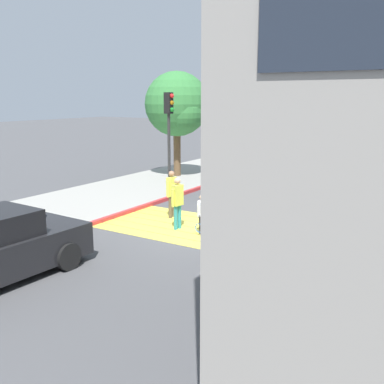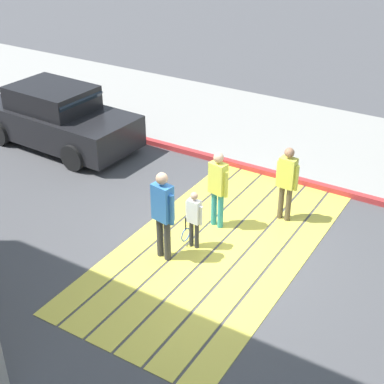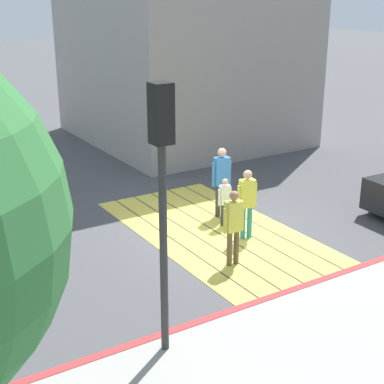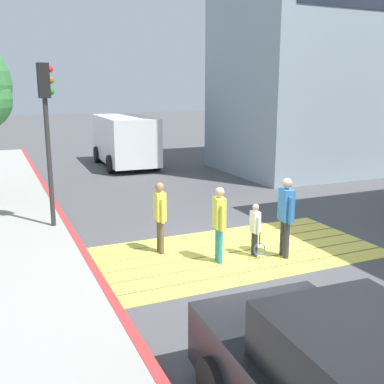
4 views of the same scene
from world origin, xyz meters
name	(u,v)px [view 4 (image 4 of 4)]	position (x,y,z in m)	size (l,w,h in m)	color
ground_plane	(238,252)	(0.00, 0.00, 0.00)	(120.00, 120.00, 0.00)	#4C4C4F
crosswalk_stripes	(238,252)	(0.00, 0.00, 0.01)	(6.40, 3.25, 0.01)	#EAD64C
curb_painted	(95,272)	(-3.25, 0.00, 0.07)	(0.16, 40.00, 0.13)	#BC3333
building_far_north	(319,27)	(8.50, 8.21, 6.23)	(8.00, 6.03, 12.46)	#8C9EA8
van_down_street	(125,139)	(0.89, 12.44, 1.28)	(2.51, 5.28, 2.35)	silver
traffic_light_corner	(47,113)	(-3.58, 3.41, 3.04)	(0.39, 0.28, 4.24)	#2D2D2D
pedestrian_adult_lead	(286,212)	(0.78, -0.69, 1.03)	(0.28, 0.51, 1.77)	#333338
pedestrian_adult_trailing	(160,212)	(-1.62, 0.68, 0.94)	(0.22, 0.48, 1.62)	brown
pedestrian_adult_side	(219,219)	(-0.68, -0.37, 0.95)	(0.27, 0.48, 1.64)	teal
pedestrian_child_with_racket	(255,228)	(0.20, -0.40, 0.67)	(0.28, 0.38, 1.20)	#333338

